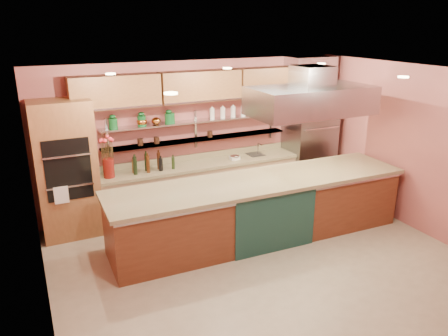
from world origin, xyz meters
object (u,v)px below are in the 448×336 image
flower_vase (109,168)px  kitchen_scale (235,157)px  copper_kettle (156,121)px  green_canister (171,118)px  refrigerator (309,143)px  island (259,209)px

flower_vase → kitchen_scale: 2.40m
flower_vase → kitchen_scale: bearing=0.0°
flower_vase → copper_kettle: 1.18m
kitchen_scale → green_canister: size_ratio=0.98×
kitchen_scale → green_canister: 1.47m
kitchen_scale → green_canister: bearing=-174.0°
copper_kettle → green_canister: green_canister is taller
refrigerator → copper_kettle: 3.28m
flower_vase → kitchen_scale: flower_vase is taller
island → copper_kettle: copper_kettle is taller
refrigerator → island: refrigerator is taller
copper_kettle → refrigerator: bearing=-4.1°
refrigerator → green_canister: 3.02m
flower_vase → kitchen_scale: size_ratio=1.87×
refrigerator → flower_vase: size_ratio=6.29×
flower_vase → green_canister: bearing=10.3°
green_canister → refrigerator: bearing=-4.5°
green_canister → copper_kettle: bearing=180.0°
refrigerator → green_canister: bearing=175.5°
flower_vase → green_canister: 1.42m
island → refrigerator: bearing=37.0°
kitchen_scale → refrigerator: bearing=16.1°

